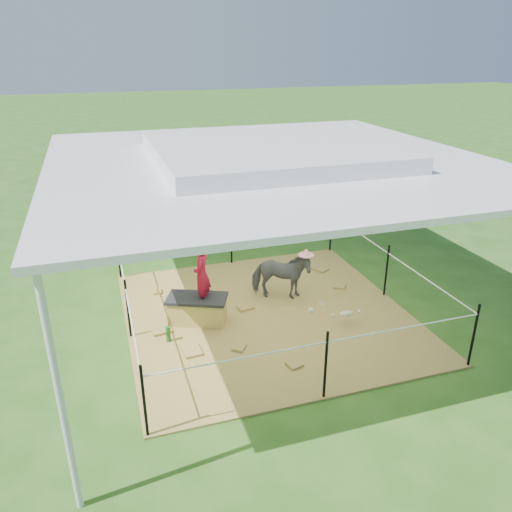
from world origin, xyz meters
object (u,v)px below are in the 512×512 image
object	(u,v)px
foal	(347,312)
distant_person	(250,168)
trash_barrel	(316,185)
woman	(202,269)
green_bottle	(168,334)
pony	(281,276)
picnic_table_near	(252,178)
picnic_table_far	(312,162)
straw_bale	(197,311)

from	to	relation	value
foal	distant_person	world-z (taller)	distant_person
foal	trash_barrel	distance (m)	7.08
woman	green_bottle	size ratio (longest dim) A/B	4.32
foal	woman	bearing A→B (deg)	161.01
green_bottle	pony	world-z (taller)	pony
foal	distant_person	xyz separation A→B (m)	(1.01, 8.48, 0.41)
pony	foal	bearing A→B (deg)	-126.75
woman	pony	size ratio (longest dim) A/B	1.03
picnic_table_near	picnic_table_far	size ratio (longest dim) A/B	0.89
straw_bale	distant_person	distance (m)	8.33
straw_bale	trash_barrel	xyz separation A→B (m)	(4.73, 5.81, 0.23)
green_bottle	pony	bearing A→B (deg)	20.63
straw_bale	woman	world-z (taller)	woman
straw_bale	picnic_table_near	bearing A→B (deg)	66.32
pony	distant_person	xyz separation A→B (m)	(1.70, 7.30, 0.19)
picnic_table_far	woman	bearing A→B (deg)	-132.56
pony	picnic_table_near	world-z (taller)	pony
trash_barrel	picnic_table_far	xyz separation A→B (m)	(1.28, 3.24, -0.07)
trash_barrel	distant_person	size ratio (longest dim) A/B	0.70
pony	picnic_table_far	xyz separation A→B (m)	(4.43, 8.69, -0.08)
trash_barrel	distant_person	bearing A→B (deg)	128.28
green_bottle	foal	distance (m)	2.85
pony	picnic_table_near	xyz separation A→B (m)	(1.74, 7.21, -0.12)
trash_barrel	distant_person	world-z (taller)	distant_person
pony	foal	world-z (taller)	pony
straw_bale	pony	distance (m)	1.63
pony	trash_barrel	world-z (taller)	trash_barrel
pony	foal	size ratio (longest dim) A/B	1.33
straw_bale	woman	bearing A→B (deg)	0.00
pony	trash_barrel	size ratio (longest dim) A/B	1.14
picnic_table_near	distant_person	distance (m)	0.32
pony	picnic_table_far	bearing A→B (deg)	-4.22
green_bottle	trash_barrel	size ratio (longest dim) A/B	0.27
pony	distant_person	size ratio (longest dim) A/B	0.79
picnic_table_far	picnic_table_near	bearing A→B (deg)	-160.51
picnic_table_far	distant_person	bearing A→B (deg)	-162.31
picnic_table_far	trash_barrel	bearing A→B (deg)	-121.01
woman	picnic_table_far	distance (m)	10.82
green_bottle	pony	xyz separation A→B (m)	(2.12, 0.80, 0.32)
straw_bale	woman	xyz separation A→B (m)	(0.10, 0.00, 0.74)
straw_bale	green_bottle	distance (m)	0.71
trash_barrel	distant_person	xyz separation A→B (m)	(-1.45, 1.84, 0.20)
distant_person	pony	bearing A→B (deg)	86.30
straw_bale	distant_person	bearing A→B (deg)	66.81
straw_bale	green_bottle	bearing A→B (deg)	-140.71
green_bottle	picnic_table_near	distance (m)	8.89
green_bottle	foal	bearing A→B (deg)	-7.72
picnic_table_near	green_bottle	bearing A→B (deg)	-141.78
woman	trash_barrel	world-z (taller)	woman
pony	foal	distance (m)	1.39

